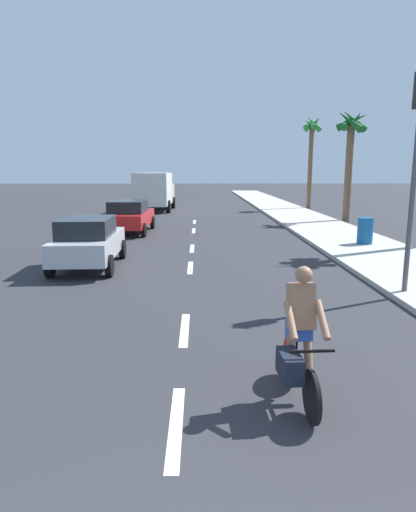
{
  "coord_description": "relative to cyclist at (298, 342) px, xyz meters",
  "views": [
    {
      "loc": [
        0.29,
        -1.2,
        3.01
      ],
      "look_at": [
        0.48,
        8.59,
        1.1
      ],
      "focal_mm": 31.05,
      "sensor_mm": 36.0,
      "label": 1
    }
  ],
  "objects": [
    {
      "name": "ground_plane",
      "position": [
        -1.56,
        15.85,
        -0.83
      ],
      "size": [
        160.0,
        160.0,
        0.0
      ],
      "primitive_type": "plane",
      "color": "#2D2D33"
    },
    {
      "name": "lane_stripe_1",
      "position": [
        -1.56,
        -0.53,
        -0.83
      ],
      "size": [
        0.16,
        1.8,
        0.01
      ],
      "primitive_type": "cube",
      "color": "white",
      "rests_on": "ground"
    },
    {
      "name": "lane_stripe_4",
      "position": [
        -1.56,
        11.63,
        -0.83
      ],
      "size": [
        0.16,
        1.8,
        0.01
      ],
      "primitive_type": "cube",
      "color": "white",
      "rests_on": "ground"
    },
    {
      "name": "parked_car_red",
      "position": [
        -4.67,
        16.12,
        0.01
      ],
      "size": [
        2.12,
        4.41,
        1.57
      ],
      "rotation": [
        0.0,
        0.0,
        -0.03
      ],
      "color": "red",
      "rests_on": "ground"
    },
    {
      "name": "trash_bin_far",
      "position": [
        5.26,
        11.79,
        -0.17
      ],
      "size": [
        0.6,
        0.6,
        1.03
      ],
      "primitive_type": "cylinder",
      "color": "#14518C",
      "rests_on": "sidewalk_strip"
    },
    {
      "name": "palm_tree_far",
      "position": [
        7.29,
        20.26,
        3.8
      ],
      "size": [
        1.87,
        1.81,
        6.5
      ],
      "color": "brown",
      "rests_on": "ground"
    },
    {
      "name": "lane_stripe_2",
      "position": [
        -1.56,
        2.71,
        -0.83
      ],
      "size": [
        0.16,
        1.8,
        0.01
      ],
      "primitive_type": "cube",
      "color": "white",
      "rests_on": "ground"
    },
    {
      "name": "lane_stripe_6",
      "position": [
        -1.56,
        20.61,
        -0.83
      ],
      "size": [
        0.16,
        1.8,
        0.01
      ],
      "primitive_type": "cube",
      "color": "white",
      "rests_on": "ground"
    },
    {
      "name": "lane_stripe_3",
      "position": [
        -1.56,
        8.18,
        -0.83
      ],
      "size": [
        0.16,
        1.8,
        0.01
      ],
      "primitive_type": "cube",
      "color": "white",
      "rests_on": "ground"
    },
    {
      "name": "parked_car_silver",
      "position": [
        -4.73,
        8.31,
        0.01
      ],
      "size": [
        1.96,
        4.04,
        1.57
      ],
      "rotation": [
        0.0,
        0.0,
        0.03
      ],
      "color": "#B7BABF",
      "rests_on": "ground"
    },
    {
      "name": "sidewalk_strip",
      "position": [
        5.07,
        17.85,
        -0.76
      ],
      "size": [
        3.6,
        80.0,
        0.14
      ],
      "primitive_type": "cube",
      "color": "#B2ADA3",
      "rests_on": "ground"
    },
    {
      "name": "delivery_truck",
      "position": [
        -4.62,
        28.03,
        0.67
      ],
      "size": [
        2.83,
        6.31,
        2.8
      ],
      "rotation": [
        0.0,
        0.0,
        -0.03
      ],
      "color": "beige",
      "rests_on": "ground"
    },
    {
      "name": "lane_stripe_5",
      "position": [
        -1.56,
        16.75,
        -0.83
      ],
      "size": [
        0.16,
        1.8,
        0.01
      ],
      "primitive_type": "cube",
      "color": "white",
      "rests_on": "ground"
    },
    {
      "name": "palm_tree_distant",
      "position": [
        7.24,
        28.99,
        4.48
      ],
      "size": [
        1.6,
        1.79,
        7.06
      ],
      "color": "brown",
      "rests_on": "ground"
    },
    {
      "name": "cyclist",
      "position": [
        0.0,
        0.0,
        0.0
      ],
      "size": [
        0.64,
        1.71,
        1.82
      ],
      "rotation": [
        0.0,
        0.0,
        3.19
      ],
      "color": "black",
      "rests_on": "ground"
    }
  ]
}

